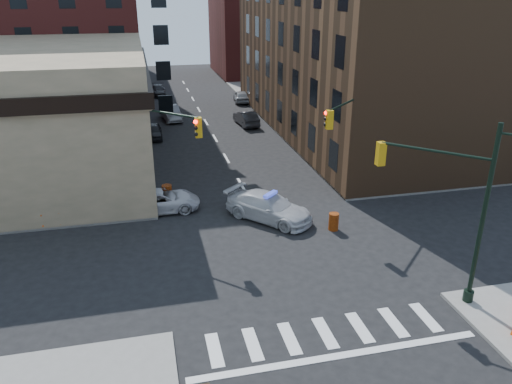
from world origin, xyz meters
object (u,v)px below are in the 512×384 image
pedestrian_b (111,196)px  barrel_bank (167,194)px  parked_car_wfar (171,113)px  barricade_nw_a (126,209)px  police_car (269,207)px  pedestrian_a (119,194)px  parked_car_wnear (153,131)px  parked_car_enear (246,118)px  barrel_road (334,222)px  pickup (160,201)px

pedestrian_b → barrel_bank: (3.38, 1.04, -0.55)m
parked_car_wfar → barricade_nw_a: size_ratio=4.13×
police_car → parked_car_wfar: size_ratio=1.20×
parked_car_wfar → pedestrian_a: 22.56m
parked_car_wnear → barrel_bank: size_ratio=3.32×
parked_car_enear → barricade_nw_a: size_ratio=4.03×
police_car → parked_car_wnear: bearing=65.2°
barrel_road → barricade_nw_a: 12.34m
pickup → barrel_bank: 1.46m
barrel_road → barrel_bank: 10.96m
police_car → pedestrian_b: size_ratio=2.82×
pedestrian_a → barrel_road: 13.38m
parked_car_wnear → pedestrian_a: (-2.76, -15.53, 0.32)m
pedestrian_a → barrel_bank: (2.99, 0.32, -0.40)m
pickup → pedestrian_a: pedestrian_a is taller
parked_car_enear → barrel_road: (-0.07, -24.09, -0.23)m
barrel_bank → barricade_nw_a: size_ratio=1.04×
pedestrian_b → barricade_nw_a: (0.83, -0.85, -0.56)m
barricade_nw_a → pickup: bearing=24.6°
police_car → barrel_bank: 7.05m
pedestrian_b → barrel_road: pedestrian_b is taller
barrel_road → pedestrian_b: bearing=157.2°
police_car → barrel_bank: bearing=102.6°
parked_car_wfar → pedestrian_b: bearing=-110.6°
parked_car_wfar → barricade_nw_a: (-4.42, -23.60, -0.19)m
pedestrian_b → pickup: bearing=-12.0°
parked_car_wnear → barrel_road: (9.22, -21.47, -0.14)m
pickup → parked_car_wnear: bearing=-2.7°
parked_car_enear → pedestrian_b: 22.61m
parked_car_wnear → parked_car_enear: size_ratio=0.86×
parked_car_wfar → barrel_bank: (-1.87, -21.70, -0.18)m
pedestrian_b → barrel_bank: 3.58m
parked_car_wnear → parked_car_enear: bearing=16.9°
pickup → pedestrian_b: bearing=82.1°
police_car → pickup: police_car is taller
parked_car_wfar → parked_car_wnear: bearing=-115.5°
pickup → barricade_nw_a: bearing=103.3°
pickup → parked_car_wfar: 23.19m
parked_car_wnear → parked_car_wfar: bearing=73.2°
parked_car_wnear → parked_car_enear: parked_car_enear is taller
pedestrian_b → pedestrian_a: bearing=56.0°
barrel_bank → police_car: bearing=-35.4°
pedestrian_a → police_car: bearing=11.6°
police_car → parked_car_wfar: (-3.87, 25.79, -0.04)m
pedestrian_a → barrel_bank: 3.03m
parked_car_wfar → pedestrian_a: pedestrian_a is taller
police_car → pedestrian_b: (-9.12, 3.04, 0.32)m
parked_car_wfar → barrel_road: (7.12, -27.96, -0.24)m
parked_car_wfar → barrel_bank: parked_car_wfar is taller
pedestrian_b → barrel_road: 13.44m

